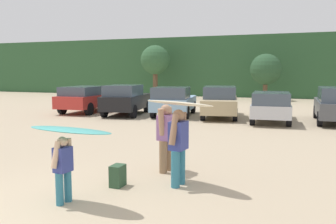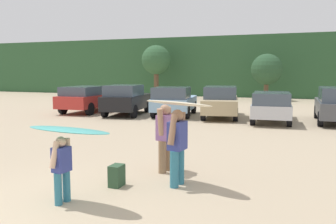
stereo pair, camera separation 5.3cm
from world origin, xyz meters
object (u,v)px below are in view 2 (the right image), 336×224
Objects in this scene: parked_car_tan at (220,101)px; surfboard_teal at (68,130)px; parked_car_black at (126,99)px; parked_car_silver at (271,106)px; backpack_dropped at (117,176)px; person_adult at (177,143)px; parked_car_sky_blue at (174,101)px; person_companion at (165,134)px; parked_car_red at (88,98)px; person_child at (62,166)px; surfboard_cream at (177,103)px.

parked_car_tan reaches higher than surfboard_teal.
parked_car_black is 13.26m from surfboard_teal.
backpack_dropped is (-2.28, -10.92, -0.56)m from parked_car_silver.
backpack_dropped is at bearing 171.52° from parked_car_tan.
person_adult is 0.86× the size of surfboard_teal.
parked_car_sky_blue is 10.72m from person_companion.
parked_car_black reaches higher than parked_car_tan.
parked_car_black reaches higher than parked_car_sky_blue.
parked_car_sky_blue reaches higher than parked_car_silver.
parked_car_red is 14.92m from person_child.
person_child is at bearing -178.29° from parked_car_sky_blue.
parked_car_tan is (2.45, 0.33, 0.03)m from parked_car_sky_blue.
parked_car_sky_blue is at bearing -71.94° from surfboard_teal.
person_adult is 0.87× the size of surfboard_cream.
parked_car_red is 1.12× the size of parked_car_sky_blue.
parked_car_sky_blue is at bearing -63.32° from person_adult.
person_adult is 2.26m from surfboard_teal.
parked_car_tan is (7.81, 0.30, 0.01)m from parked_car_red.
parked_car_tan reaches higher than person_adult.
parked_car_silver is at bearing -96.18° from parked_car_red.
person_adult is 0.82m from surfboard_cream.
surfboard_cream reaches higher than parked_car_red.
person_adult is 1.00× the size of person_companion.
parked_car_silver is 9.70m from person_companion.
person_companion is at bearing -48.78° from person_adult.
parked_car_black is at bearing -61.07° from person_child.
surfboard_cream is (1.48, -11.29, 0.88)m from parked_car_tan.
surfboard_cream reaches higher than backpack_dropped.
parked_car_sky_blue reaches higher than person_child.
backpack_dropped is (0.46, 1.19, -0.47)m from person_child.
person_companion is (-1.73, -9.54, 0.13)m from parked_car_silver.
person_adult is at bearing -142.50° from parked_car_red.
surfboard_cream is at bearing -122.52° from surfboard_teal.
parked_car_black is at bearing -51.47° from person_companion.
surfboard_teal is (-0.88, -2.54, 0.44)m from person_companion.
person_child is (2.35, -12.75, -0.12)m from parked_car_sky_blue.
parked_car_tan is 1.01× the size of parked_car_silver.
backpack_dropped is (0.33, 1.16, -1.12)m from surfboard_teal.
parked_car_tan reaches higher than person_child.
parked_car_black reaches higher than person_companion.
person_companion reaches higher than person_child.
person_adult is (9.34, -11.11, 0.07)m from parked_car_red.
person_adult is at bearing 22.27° from backpack_dropped.
parked_car_tan is 2.86× the size of person_adult.
parked_car_black is 11.39m from person_companion.
parked_car_tan reaches higher than parked_car_red.
backpack_dropped is (8.17, -11.58, -0.61)m from parked_car_red.
parked_car_sky_blue is 2.25× the size of surfboard_cream.
parked_car_red is at bearing -42.55° from person_companion.
person_companion is at bearing -170.46° from parked_car_sky_blue.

